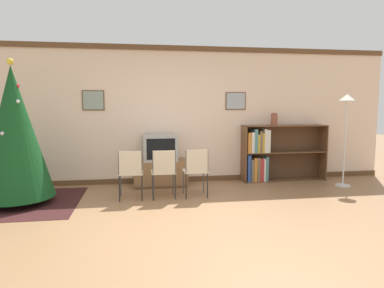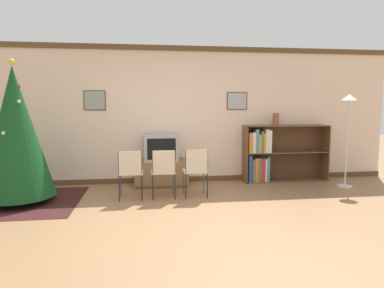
% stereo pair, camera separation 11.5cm
% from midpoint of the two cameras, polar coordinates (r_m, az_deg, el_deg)
% --- Properties ---
extents(ground_plane, '(24.00, 24.00, 0.00)m').
position_cam_midpoint_polar(ground_plane, '(4.61, -0.65, -13.14)').
color(ground_plane, '#936B47').
extents(wall_back, '(9.17, 0.11, 2.70)m').
position_cam_midpoint_polar(wall_back, '(6.85, -3.28, 4.85)').
color(wall_back, beige).
rests_on(wall_back, ground_plane).
extents(area_rug, '(1.87, 1.85, 0.01)m').
position_cam_midpoint_polar(area_rug, '(6.17, -26.30, -8.70)').
color(area_rug, '#381919').
rests_on(area_rug, ground_plane).
extents(christmas_tree, '(1.13, 1.13, 2.25)m').
position_cam_midpoint_polar(christmas_tree, '(5.98, -26.85, 1.75)').
color(christmas_tree, maroon).
rests_on(christmas_tree, area_rug).
extents(tv_console, '(1.01, 0.53, 0.50)m').
position_cam_midpoint_polar(tv_console, '(6.63, -4.66, -4.81)').
color(tv_console, brown).
rests_on(tv_console, ground_plane).
extents(television, '(0.64, 0.52, 0.50)m').
position_cam_midpoint_polar(television, '(6.55, -4.70, -0.56)').
color(television, '#9E9E99').
rests_on(television, tv_console).
extents(folding_chair_left, '(0.40, 0.40, 0.82)m').
position_cam_midpoint_polar(folding_chair_left, '(5.68, -9.64, -4.51)').
color(folding_chair_left, beige).
rests_on(folding_chair_left, ground_plane).
extents(folding_chair_center, '(0.40, 0.40, 0.82)m').
position_cam_midpoint_polar(folding_chair_center, '(5.68, -4.17, -4.42)').
color(folding_chair_center, beige).
rests_on(folding_chair_center, ground_plane).
extents(folding_chair_right, '(0.40, 0.40, 0.82)m').
position_cam_midpoint_polar(folding_chair_right, '(5.74, 1.23, -4.30)').
color(folding_chair_right, beige).
rests_on(folding_chair_right, ground_plane).
extents(bookshelf, '(1.73, 0.36, 1.14)m').
position_cam_midpoint_polar(bookshelf, '(7.14, 13.37, -1.74)').
color(bookshelf, brown).
rests_on(bookshelf, ground_plane).
extents(vase, '(0.13, 0.13, 0.25)m').
position_cam_midpoint_polar(vase, '(7.08, 14.23, 4.04)').
color(vase, brown).
rests_on(vase, bookshelf).
extents(standing_lamp, '(0.28, 0.28, 1.75)m').
position_cam_midpoint_polar(standing_lamp, '(7.03, 25.04, 4.24)').
color(standing_lamp, silver).
rests_on(standing_lamp, ground_plane).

